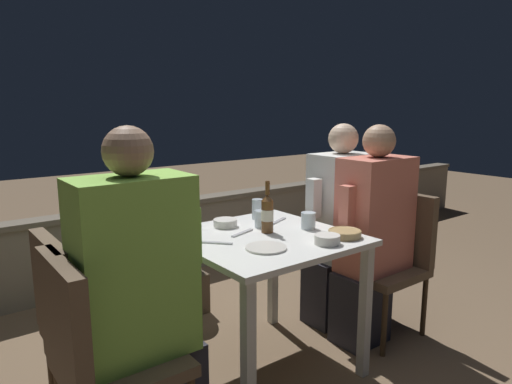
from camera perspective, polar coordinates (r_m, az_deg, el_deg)
ground_plane at (r=2.69m, az=0.89°, el=-21.02°), size 16.00×16.00×0.00m
parapet_wall at (r=3.87m, az=-14.39°, el=-6.08°), size 9.00×0.18×0.62m
dining_table at (r=2.41m, az=0.93°, el=-7.91°), size 0.86×0.85×0.75m
planter_hedge at (r=3.16m, az=-13.17°, el=-9.74°), size 0.72×0.47×0.57m
chair_left_near at (r=1.91m, az=-19.59°, el=-17.75°), size 0.46×0.45×0.88m
person_green_blouse at (r=1.91m, az=-14.01°, el=-12.50°), size 0.51×0.26×1.34m
chair_left_far at (r=2.17m, az=-21.12°, el=-14.27°), size 0.46×0.45×0.88m
chair_right_near at (r=3.00m, az=16.51°, el=-7.00°), size 0.46×0.45×0.88m
person_coral_top at (r=2.81m, az=14.20°, el=-5.28°), size 0.51×0.26×1.31m
chair_right_far at (r=3.20m, az=12.50°, el=-5.72°), size 0.46×0.45×0.88m
person_white_polo at (r=3.01m, az=10.12°, el=-3.98°), size 0.48×0.26×1.30m
beer_bottle at (r=2.41m, az=1.43°, el=-2.64°), size 0.07×0.07×0.28m
plate_0 at (r=2.16m, az=1.26°, el=-6.98°), size 0.20×0.20×0.01m
bowl_0 at (r=2.55m, az=-3.86°, el=-3.80°), size 0.13×0.13×0.04m
bowl_1 at (r=2.26m, az=8.90°, el=-5.79°), size 0.13×0.13×0.05m
bowl_2 at (r=2.39m, az=11.03°, el=-5.05°), size 0.17×0.17×0.04m
glass_cup_0 at (r=2.70m, az=0.17°, el=-2.15°), size 0.06×0.06×0.12m
glass_cup_1 at (r=2.51m, az=-8.18°, el=-3.67°), size 0.07×0.07×0.08m
glass_cup_2 at (r=2.52m, az=0.70°, el=-3.39°), size 0.08×0.08×0.09m
glass_cup_3 at (r=2.51m, az=6.55°, el=-3.56°), size 0.08×0.08×0.09m
fork_0 at (r=2.41m, az=-1.72°, el=-5.14°), size 0.17×0.07×0.01m
fork_1 at (r=2.65m, az=2.78°, el=-3.64°), size 0.16×0.09×0.01m
fork_2 at (r=2.25m, az=-5.09°, el=-6.33°), size 0.13×0.14×0.01m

